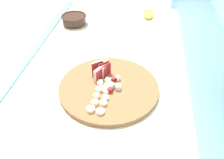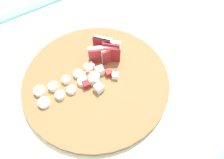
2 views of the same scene
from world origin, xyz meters
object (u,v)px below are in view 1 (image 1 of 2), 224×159
object	(u,v)px
banana_slice_rows	(100,97)
banana_peel	(148,13)
apple_dice_pile	(111,84)
cutting_board	(109,88)
ceramic_bowl	(74,19)
apple_wedge_fan	(102,70)

from	to	relation	value
banana_slice_rows	banana_peel	xyz separation A→B (m)	(-0.79, 0.15, -0.01)
apple_dice_pile	cutting_board	bearing A→B (deg)	-91.09
ceramic_bowl	banana_peel	distance (m)	0.46
apple_dice_pile	banana_peel	world-z (taller)	apple_dice_pile
apple_wedge_fan	banana_peel	size ratio (longest dim) A/B	0.58
cutting_board	banana_slice_rows	distance (m)	0.08
ceramic_bowl	banana_slice_rows	bearing A→B (deg)	23.83
ceramic_bowl	banana_peel	xyz separation A→B (m)	(-0.18, 0.42, -0.02)
banana_slice_rows	ceramic_bowl	world-z (taller)	ceramic_bowl
ceramic_bowl	banana_peel	size ratio (longest dim) A/B	0.97
cutting_board	banana_peel	xyz separation A→B (m)	(-0.71, 0.13, 0.00)
cutting_board	ceramic_bowl	world-z (taller)	ceramic_bowl
cutting_board	banana_peel	world-z (taller)	banana_peel
banana_slice_rows	banana_peel	world-z (taller)	banana_slice_rows
banana_slice_rows	banana_peel	size ratio (longest dim) A/B	1.15
banana_slice_rows	ceramic_bowl	xyz separation A→B (m)	(-0.61, -0.27, 0.01)
banana_peel	apple_wedge_fan	bearing A→B (deg)	-14.54
apple_dice_pile	apple_wedge_fan	bearing A→B (deg)	-143.81
cutting_board	apple_dice_pile	size ratio (longest dim) A/B	3.99
apple_wedge_fan	apple_dice_pile	distance (m)	0.08
apple_wedge_fan	ceramic_bowl	xyz separation A→B (m)	(-0.47, -0.25, -0.02)
apple_dice_pile	banana_slice_rows	size ratio (longest dim) A/B	0.58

